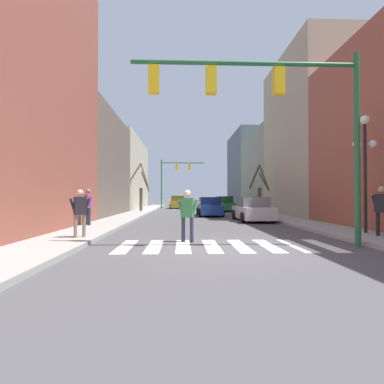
{
  "coord_description": "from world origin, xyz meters",
  "views": [
    {
      "loc": [
        -1.41,
        -8.85,
        1.55
      ],
      "look_at": [
        0.04,
        31.63,
        2.22
      ],
      "focal_mm": 28.0,
      "sensor_mm": 36.0,
      "label": 1
    }
  ],
  "objects_px": {
    "car_driving_away_lane": "(224,204)",
    "street_tree_right_near": "(140,190)",
    "street_tree_left_mid": "(260,192)",
    "pedestrian_crossing_street": "(382,207)",
    "pedestrian_waiting_at_curb": "(187,211)",
    "traffic_signal_far": "(173,174)",
    "car_parked_right_mid": "(210,207)",
    "traffic_signal_near": "(273,101)",
    "street_lamp_right_corner": "(365,150)",
    "pedestrian_on_left_sidewalk": "(80,209)",
    "pedestrian_near_right_corner": "(88,204)",
    "car_parked_right_far": "(252,210)",
    "car_driving_toward_lane": "(178,203)"
  },
  "relations": [
    {
      "from": "car_driving_away_lane",
      "to": "street_tree_right_near",
      "type": "xyz_separation_m",
      "value": [
        -8.8,
        -1.72,
        1.51
      ]
    },
    {
      "from": "car_driving_away_lane",
      "to": "street_tree_left_mid",
      "type": "bearing_deg",
      "value": -167.29
    },
    {
      "from": "car_driving_away_lane",
      "to": "pedestrian_crossing_street",
      "type": "xyz_separation_m",
      "value": [
        2.54,
        -21.77,
        0.45
      ]
    },
    {
      "from": "pedestrian_waiting_at_curb",
      "to": "traffic_signal_far",
      "type": "bearing_deg",
      "value": -68.74
    },
    {
      "from": "pedestrian_waiting_at_curb",
      "to": "car_parked_right_mid",
      "type": "bearing_deg",
      "value": -79.59
    },
    {
      "from": "traffic_signal_near",
      "to": "street_lamp_right_corner",
      "type": "height_order",
      "value": "traffic_signal_near"
    },
    {
      "from": "street_lamp_right_corner",
      "to": "pedestrian_crossing_street",
      "type": "relative_size",
      "value": 2.6
    },
    {
      "from": "pedestrian_waiting_at_curb",
      "to": "pedestrian_on_left_sidewalk",
      "type": "bearing_deg",
      "value": 14.73
    },
    {
      "from": "car_driving_away_lane",
      "to": "pedestrian_on_left_sidewalk",
      "type": "bearing_deg",
      "value": 159.33
    },
    {
      "from": "traffic_signal_far",
      "to": "street_tree_left_mid",
      "type": "bearing_deg",
      "value": -65.39
    },
    {
      "from": "pedestrian_near_right_corner",
      "to": "street_tree_right_near",
      "type": "height_order",
      "value": "street_tree_right_near"
    },
    {
      "from": "street_lamp_right_corner",
      "to": "street_tree_left_mid",
      "type": "xyz_separation_m",
      "value": [
        -0.84,
        12.75,
        -1.47
      ]
    },
    {
      "from": "car_parked_right_far",
      "to": "street_lamp_right_corner",
      "type": "bearing_deg",
      "value": -160.66
    },
    {
      "from": "pedestrian_crossing_street",
      "to": "pedestrian_on_left_sidewalk",
      "type": "relative_size",
      "value": 1.07
    },
    {
      "from": "pedestrian_crossing_street",
      "to": "street_tree_right_near",
      "type": "distance_m",
      "value": 23.06
    },
    {
      "from": "street_tree_left_mid",
      "to": "pedestrian_near_right_corner",
      "type": "bearing_deg",
      "value": -140.32
    },
    {
      "from": "pedestrian_waiting_at_curb",
      "to": "street_tree_left_mid",
      "type": "relative_size",
      "value": 0.44
    },
    {
      "from": "street_lamp_right_corner",
      "to": "car_driving_toward_lane",
      "type": "bearing_deg",
      "value": 104.97
    },
    {
      "from": "traffic_signal_near",
      "to": "traffic_signal_far",
      "type": "distance_m",
      "value": 31.77
    },
    {
      "from": "pedestrian_crossing_street",
      "to": "street_tree_right_near",
      "type": "relative_size",
      "value": 0.37
    },
    {
      "from": "car_driving_away_lane",
      "to": "pedestrian_crossing_street",
      "type": "relative_size",
      "value": 2.67
    },
    {
      "from": "street_lamp_right_corner",
      "to": "car_driving_toward_lane",
      "type": "height_order",
      "value": "street_lamp_right_corner"
    },
    {
      "from": "car_parked_right_mid",
      "to": "car_parked_right_far",
      "type": "bearing_deg",
      "value": -156.82
    },
    {
      "from": "street_tree_right_near",
      "to": "traffic_signal_far",
      "type": "bearing_deg",
      "value": 73.12
    },
    {
      "from": "street_lamp_right_corner",
      "to": "car_parked_right_far",
      "type": "xyz_separation_m",
      "value": [
        -2.68,
        7.63,
        -2.69
      ]
    },
    {
      "from": "street_lamp_right_corner",
      "to": "car_parked_right_far",
      "type": "bearing_deg",
      "value": 109.34
    },
    {
      "from": "car_parked_right_mid",
      "to": "pedestrian_near_right_corner",
      "type": "bearing_deg",
      "value": 143.39
    },
    {
      "from": "car_parked_right_mid",
      "to": "pedestrian_near_right_corner",
      "type": "relative_size",
      "value": 2.61
    },
    {
      "from": "traffic_signal_near",
      "to": "car_driving_away_lane",
      "type": "relative_size",
      "value": 1.5
    },
    {
      "from": "traffic_signal_near",
      "to": "pedestrian_crossing_street",
      "type": "relative_size",
      "value": 4.0
    },
    {
      "from": "car_parked_right_far",
      "to": "street_tree_left_mid",
      "type": "bearing_deg",
      "value": -19.72
    },
    {
      "from": "traffic_signal_near",
      "to": "street_lamp_right_corner",
      "type": "bearing_deg",
      "value": 28.5
    },
    {
      "from": "traffic_signal_near",
      "to": "street_lamp_right_corner",
      "type": "relative_size",
      "value": 1.54
    },
    {
      "from": "traffic_signal_far",
      "to": "car_driving_away_lane",
      "type": "xyz_separation_m",
      "value": [
        5.71,
        -8.45,
        -3.98
      ]
    },
    {
      "from": "pedestrian_on_left_sidewalk",
      "to": "pedestrian_near_right_corner",
      "type": "height_order",
      "value": "pedestrian_near_right_corner"
    },
    {
      "from": "pedestrian_on_left_sidewalk",
      "to": "car_driving_away_lane",
      "type": "bearing_deg",
      "value": -140.7
    },
    {
      "from": "street_tree_left_mid",
      "to": "street_lamp_right_corner",
      "type": "bearing_deg",
      "value": -86.21
    },
    {
      "from": "street_tree_left_mid",
      "to": "street_tree_right_near",
      "type": "bearing_deg",
      "value": 149.62
    },
    {
      "from": "traffic_signal_far",
      "to": "pedestrian_crossing_street",
      "type": "relative_size",
      "value": 3.7
    },
    {
      "from": "car_parked_right_far",
      "to": "street_tree_left_mid",
      "type": "relative_size",
      "value": 1.16
    },
    {
      "from": "street_lamp_right_corner",
      "to": "pedestrian_on_left_sidewalk",
      "type": "distance_m",
      "value": 11.09
    },
    {
      "from": "car_driving_toward_lane",
      "to": "pedestrian_near_right_corner",
      "type": "xyz_separation_m",
      "value": [
        -4.19,
        -25.33,
        0.43
      ]
    },
    {
      "from": "street_lamp_right_corner",
      "to": "car_parked_right_far",
      "type": "relative_size",
      "value": 0.98
    },
    {
      "from": "traffic_signal_far",
      "to": "pedestrian_near_right_corner",
      "type": "bearing_deg",
      "value": -97.96
    },
    {
      "from": "street_lamp_right_corner",
      "to": "traffic_signal_far",
      "type": "bearing_deg",
      "value": 105.99
    },
    {
      "from": "car_driving_away_lane",
      "to": "pedestrian_waiting_at_curb",
      "type": "distance_m",
      "value": 22.38
    },
    {
      "from": "street_tree_left_mid",
      "to": "pedestrian_waiting_at_curb",
      "type": "bearing_deg",
      "value": -113.91
    },
    {
      "from": "car_parked_right_far",
      "to": "pedestrian_near_right_corner",
      "type": "distance_m",
      "value": 10.11
    },
    {
      "from": "car_parked_right_far",
      "to": "street_tree_right_near",
      "type": "bearing_deg",
      "value": 37.69
    },
    {
      "from": "car_driving_toward_lane",
      "to": "pedestrian_on_left_sidewalk",
      "type": "relative_size",
      "value": 2.51
    }
  ]
}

